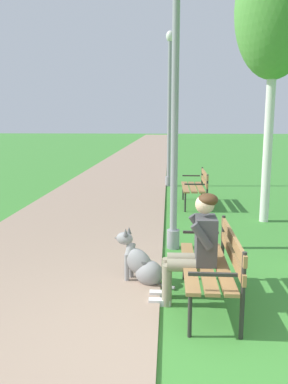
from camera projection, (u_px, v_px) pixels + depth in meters
The scene contains 9 objects.
ground_plane at pixel (172, 356), 3.41m from camera, with size 120.00×120.00×0.00m, color #3D8433.
paved_path at pixel (144, 150), 27.08m from camera, with size 3.24×60.00×0.04m, color gray.
park_bench_near at pixel (215, 260), 4.28m from camera, with size 0.55×1.50×0.85m.
park_bench_mid at pixel (197, 185), 9.38m from camera, with size 0.55×1.50×0.85m.
person_seated_on_near_bench at pixel (196, 244), 4.31m from camera, with size 0.74×0.49×1.25m.
dog_grey at pixel (142, 264), 4.87m from camera, with size 0.80×0.45×0.71m.
lamp_post_near at pixel (175, 99), 5.89m from camera, with size 0.24×0.24×4.53m.
lamp_post_mid at pixel (169, 108), 11.88m from camera, with size 0.24×0.24×4.62m.
birch_tree_third at pixel (275, 12), 7.27m from camera, with size 1.50×1.35×5.31m.
Camera 1 is at (-0.05, -3.11, 2.02)m, focal length 36.70 mm.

